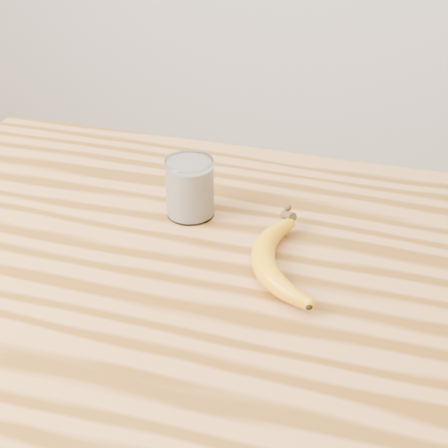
# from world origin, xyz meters

# --- Properties ---
(table) EXTENTS (1.20, 0.80, 0.90)m
(table) POSITION_xyz_m (0.00, 0.00, 0.77)
(table) COLOR #B67940
(table) RESTS_ON ground
(smoothie_glass) EXTENTS (0.08, 0.08, 0.10)m
(smoothie_glass) POSITION_xyz_m (-0.07, 0.12, 0.95)
(smoothie_glass) COLOR white
(smoothie_glass) RESTS_ON table
(banana) EXTENTS (0.20, 0.31, 0.04)m
(banana) POSITION_xyz_m (0.08, 0.00, 0.92)
(banana) COLOR orange
(banana) RESTS_ON table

